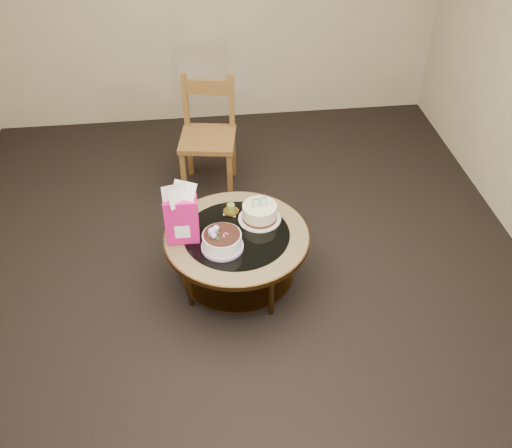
{
  "coord_description": "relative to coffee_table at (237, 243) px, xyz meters",
  "views": [
    {
      "loc": [
        -0.22,
        -2.99,
        3.04
      ],
      "look_at": [
        0.14,
        0.02,
        0.52
      ],
      "focal_mm": 40.0,
      "sensor_mm": 36.0,
      "label": 1
    }
  ],
  "objects": [
    {
      "name": "ground",
      "position": [
        -0.0,
        0.0,
        -0.38
      ],
      "size": [
        5.0,
        5.0,
        0.0
      ],
      "primitive_type": "plane",
      "color": "black",
      "rests_on": "ground"
    },
    {
      "name": "room_walls",
      "position": [
        -0.0,
        0.0,
        1.16
      ],
      "size": [
        4.52,
        5.02,
        2.61
      ],
      "color": "tan",
      "rests_on": "ground"
    },
    {
      "name": "coffee_table",
      "position": [
        0.0,
        0.0,
        0.0
      ],
      "size": [
        1.02,
        1.02,
        0.46
      ],
      "color": "brown",
      "rests_on": "ground"
    },
    {
      "name": "decorated_cake",
      "position": [
        -0.11,
        -0.13,
        0.13
      ],
      "size": [
        0.29,
        0.29,
        0.17
      ],
      "rotation": [
        0.0,
        0.0,
        0.38
      ],
      "color": "#C19ADA",
      "rests_on": "coffee_table"
    },
    {
      "name": "cream_cake",
      "position": [
        0.18,
        0.14,
        0.14
      ],
      "size": [
        0.3,
        0.3,
        0.19
      ],
      "rotation": [
        0.0,
        0.0,
        0.15
      ],
      "color": "silver",
      "rests_on": "coffee_table"
    },
    {
      "name": "gift_bag",
      "position": [
        -0.37,
        -0.0,
        0.3
      ],
      "size": [
        0.22,
        0.17,
        0.44
      ],
      "rotation": [
        0.0,
        0.0,
        -0.03
      ],
      "color": "#E51573",
      "rests_on": "coffee_table"
    },
    {
      "name": "pillar_candle",
      "position": [
        -0.02,
        0.24,
        0.11
      ],
      "size": [
        0.12,
        0.12,
        0.08
      ],
      "rotation": [
        0.0,
        0.0,
        -0.39
      ],
      "color": "#DECC5B",
      "rests_on": "coffee_table"
    },
    {
      "name": "dining_chair",
      "position": [
        -0.13,
        1.26,
        0.13
      ],
      "size": [
        0.53,
        0.53,
        1.0
      ],
      "rotation": [
        0.0,
        0.0,
        -0.16
      ],
      "color": "brown",
      "rests_on": "ground"
    }
  ]
}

